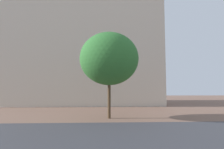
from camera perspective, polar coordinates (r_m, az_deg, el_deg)
ground_plane at (r=10.83m, az=1.75°, el=-16.91°), size 120.00×120.00×0.00m
street_asphalt_strip at (r=9.67m, az=2.35°, el=-18.39°), size 120.00×7.63×0.00m
landmark_building at (r=33.10m, az=-7.59°, el=9.02°), size 23.02×15.24×32.10m
tree_curb_far at (r=15.24m, az=-0.87°, el=4.81°), size 4.80×4.80×6.97m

